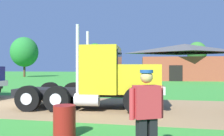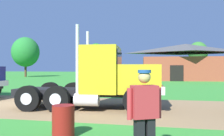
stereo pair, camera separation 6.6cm
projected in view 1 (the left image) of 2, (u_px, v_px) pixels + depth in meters
The scene contains 9 objects.
ground_plane at pixel (12, 104), 11.68m from camera, with size 200.00×200.00×0.00m, color #388E32.
dirt_track at pixel (12, 104), 11.68m from camera, with size 120.00×6.26×0.01m, color #96754D.
truck_foreground_white at pixel (107, 79), 10.46m from camera, with size 6.77×3.10×3.64m.
visitor_standing_near at pixel (147, 111), 4.39m from camera, with size 0.63×0.46×1.78m.
steel_barrel at pixel (64, 121), 6.07m from camera, with size 0.58×0.58×0.84m, color maroon.
shed_building at pixel (185, 62), 35.44m from camera, with size 14.11×9.27×5.51m.
tree_left at pixel (24, 52), 47.57m from camera, with size 5.54×5.54×8.17m.
tree_mid at pixel (95, 54), 54.76m from camera, with size 4.31×4.31×7.64m.
tree_right at pixel (197, 52), 43.47m from camera, with size 3.58×3.58×6.74m.
Camera 1 is at (7.28, -10.43, 1.81)m, focal length 37.24 mm.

